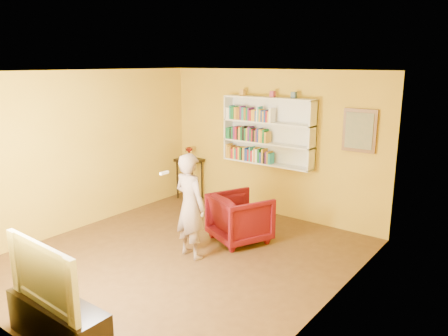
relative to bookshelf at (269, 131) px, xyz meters
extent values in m
cube|color=#482F17|center=(0.00, -2.41, -1.65)|extent=(5.30, 5.80, 0.12)
cube|color=gold|center=(0.00, 0.11, -0.24)|extent=(5.30, 0.04, 2.70)
cube|color=gold|center=(0.00, -4.93, -0.24)|extent=(5.30, 0.04, 2.70)
cube|color=gold|center=(-2.27, -2.41, -0.24)|extent=(0.04, 5.80, 2.70)
cube|color=gold|center=(2.27, -2.41, -0.24)|extent=(0.04, 5.80, 2.70)
cube|color=silver|center=(0.00, -2.41, 1.14)|extent=(5.30, 5.80, 0.06)
cube|color=white|center=(0.00, 0.07, 0.01)|extent=(1.80, 0.03, 1.20)
cube|color=white|center=(-0.89, -0.06, 0.01)|extent=(0.03, 0.28, 1.20)
cube|color=white|center=(0.89, -0.06, 0.01)|extent=(0.03, 0.28, 1.20)
cube|color=white|center=(0.00, -0.06, -0.59)|extent=(1.80, 0.28, 0.03)
cube|color=white|center=(0.00, -0.06, -0.21)|extent=(1.80, 0.28, 0.03)
cube|color=white|center=(0.00, -0.06, 0.17)|extent=(1.80, 0.28, 0.03)
cube|color=white|center=(0.00, -0.06, 0.61)|extent=(1.80, 0.28, 0.03)
cube|color=gold|center=(-0.84, -0.10, -0.45)|extent=(0.04, 0.17, 0.27)
cube|color=gold|center=(-0.79, -0.10, -0.47)|extent=(0.04, 0.17, 0.23)
cube|color=#8D5819|center=(-0.75, -0.11, -0.46)|extent=(0.02, 0.17, 0.25)
cube|color=#AA1A28|center=(-0.71, -0.11, -0.48)|extent=(0.04, 0.17, 0.19)
cube|color=gold|center=(-0.68, -0.10, -0.47)|extent=(0.03, 0.18, 0.23)
cube|color=teal|center=(-0.64, -0.11, -0.48)|extent=(0.03, 0.17, 0.20)
cube|color=#AA1A28|center=(-0.60, -0.12, -0.47)|extent=(0.04, 0.14, 0.23)
cube|color=gold|center=(-0.56, -0.11, -0.46)|extent=(0.03, 0.16, 0.24)
cube|color=#166736|center=(-0.52, -0.10, -0.47)|extent=(0.03, 0.19, 0.23)
cube|color=black|center=(-0.49, -0.10, -0.47)|extent=(0.02, 0.18, 0.22)
cube|color=gold|center=(-0.45, -0.10, -0.46)|extent=(0.04, 0.18, 0.25)
cube|color=#213E9A|center=(-0.41, -0.12, -0.46)|extent=(0.02, 0.14, 0.24)
cube|color=#213E9A|center=(-0.38, -0.12, -0.47)|extent=(0.03, 0.14, 0.23)
cube|color=#AA1A28|center=(-0.34, -0.11, -0.47)|extent=(0.03, 0.15, 0.22)
cube|color=teal|center=(-0.31, -0.10, -0.45)|extent=(0.03, 0.19, 0.27)
cube|color=#AA1A28|center=(-0.27, -0.11, -0.48)|extent=(0.04, 0.15, 0.20)
cube|color=white|center=(-0.23, -0.12, -0.47)|extent=(0.02, 0.14, 0.22)
cube|color=gold|center=(-0.20, -0.10, -0.45)|extent=(0.03, 0.17, 0.27)
cube|color=white|center=(-0.16, -0.12, -0.46)|extent=(0.04, 0.14, 0.25)
cube|color=#166736|center=(-0.12, -0.10, -0.45)|extent=(0.04, 0.19, 0.25)
cube|color=#213E9A|center=(-0.07, -0.10, -0.48)|extent=(0.04, 0.18, 0.20)
cube|color=gold|center=(-0.03, -0.10, -0.45)|extent=(0.03, 0.18, 0.26)
cube|color=black|center=(0.00, -0.11, -0.48)|extent=(0.03, 0.17, 0.20)
cube|color=#5A2673|center=(0.04, -0.11, -0.47)|extent=(0.03, 0.15, 0.23)
cube|color=gold|center=(0.07, -0.10, -0.47)|extent=(0.03, 0.19, 0.23)
cube|color=teal|center=(0.11, -0.11, -0.48)|extent=(0.04, 0.17, 0.20)
cube|color=#166736|center=(-0.84, -0.10, -0.10)|extent=(0.04, 0.19, 0.21)
cube|color=#166736|center=(-0.79, -0.10, -0.09)|extent=(0.04, 0.17, 0.22)
cube|color=black|center=(-0.75, -0.11, -0.10)|extent=(0.03, 0.16, 0.20)
cube|color=#166736|center=(-0.72, -0.12, -0.08)|extent=(0.03, 0.14, 0.23)
cube|color=#5A2673|center=(-0.67, -0.11, -0.08)|extent=(0.04, 0.16, 0.24)
cube|color=#AA1A28|center=(-0.63, -0.10, -0.08)|extent=(0.04, 0.17, 0.24)
cube|color=black|center=(-0.59, -0.11, -0.10)|extent=(0.03, 0.16, 0.21)
cube|color=gold|center=(-0.55, -0.11, -0.08)|extent=(0.04, 0.16, 0.24)
cube|color=#166736|center=(-0.51, -0.11, -0.08)|extent=(0.03, 0.16, 0.25)
cube|color=black|center=(-0.46, -0.12, -0.07)|extent=(0.04, 0.14, 0.27)
cube|color=#166736|center=(-0.42, -0.10, -0.08)|extent=(0.03, 0.17, 0.24)
cube|color=gold|center=(-0.38, -0.10, -0.08)|extent=(0.03, 0.18, 0.24)
cube|color=#5A2673|center=(-0.34, -0.10, -0.07)|extent=(0.04, 0.17, 0.27)
cube|color=#166736|center=(-0.30, -0.11, -0.08)|extent=(0.03, 0.17, 0.24)
cube|color=#AA1A28|center=(-0.27, -0.12, -0.08)|extent=(0.03, 0.15, 0.23)
cube|color=black|center=(-0.23, -0.09, -0.09)|extent=(0.04, 0.19, 0.22)
cube|color=#8D5819|center=(-0.19, -0.10, -0.09)|extent=(0.02, 0.18, 0.21)
cube|color=#5A2673|center=(-0.17, -0.11, -0.08)|extent=(0.02, 0.17, 0.25)
cube|color=#213E9A|center=(-0.14, -0.10, -0.07)|extent=(0.03, 0.18, 0.25)
cube|color=gold|center=(-0.10, -0.10, -0.08)|extent=(0.04, 0.18, 0.24)
cube|color=gold|center=(-0.06, -0.12, -0.09)|extent=(0.03, 0.14, 0.23)
cube|color=#166736|center=(-0.02, -0.10, -0.08)|extent=(0.03, 0.17, 0.24)
cube|color=gold|center=(0.02, -0.10, -0.10)|extent=(0.04, 0.18, 0.20)
cube|color=white|center=(-0.85, -0.11, 0.29)|extent=(0.03, 0.16, 0.22)
cube|color=white|center=(-0.81, -0.10, 0.28)|extent=(0.04, 0.19, 0.20)
cube|color=teal|center=(-0.77, -0.11, 0.31)|extent=(0.03, 0.15, 0.25)
cube|color=#166736|center=(-0.73, -0.12, 0.29)|extent=(0.03, 0.15, 0.22)
cube|color=#166736|center=(-0.70, -0.11, 0.30)|extent=(0.04, 0.16, 0.24)
cube|color=gold|center=(-0.65, -0.10, 0.29)|extent=(0.04, 0.19, 0.23)
cube|color=#8D5819|center=(-0.61, -0.10, 0.29)|extent=(0.04, 0.18, 0.22)
cube|color=#8D5819|center=(-0.56, -0.11, 0.30)|extent=(0.04, 0.16, 0.24)
cube|color=#5A2673|center=(-0.52, -0.11, 0.31)|extent=(0.04, 0.15, 0.26)
cube|color=teal|center=(-0.48, -0.11, 0.30)|extent=(0.04, 0.15, 0.23)
cube|color=#8D5819|center=(-0.43, -0.10, 0.29)|extent=(0.04, 0.17, 0.23)
cube|color=#166736|center=(-0.39, -0.12, 0.29)|extent=(0.03, 0.15, 0.23)
cube|color=#5A2673|center=(-0.35, -0.10, 0.30)|extent=(0.03, 0.18, 0.24)
cube|color=#AA1A28|center=(-0.31, -0.09, 0.28)|extent=(0.04, 0.19, 0.19)
cube|color=gold|center=(-0.26, -0.10, 0.28)|extent=(0.04, 0.17, 0.20)
cube|color=gold|center=(-0.22, -0.11, 0.29)|extent=(0.03, 0.16, 0.21)
cube|color=#213E9A|center=(-0.20, -0.11, 0.28)|extent=(0.02, 0.17, 0.19)
cube|color=white|center=(-0.17, -0.10, 0.30)|extent=(0.03, 0.17, 0.24)
cube|color=teal|center=(-0.14, -0.12, 0.31)|extent=(0.02, 0.14, 0.27)
cube|color=gold|center=(-0.10, -0.11, 0.29)|extent=(0.04, 0.15, 0.22)
cube|color=#213E9A|center=(-0.07, -0.12, 0.28)|extent=(0.03, 0.14, 0.21)
cube|color=gold|center=(-0.03, -0.11, 0.28)|extent=(0.03, 0.15, 0.19)
cube|color=#213E9A|center=(0.00, -0.10, 0.29)|extent=(0.03, 0.18, 0.22)
cube|color=#AA1A28|center=(0.04, -0.10, 0.28)|extent=(0.03, 0.18, 0.21)
cube|color=gold|center=(0.07, -0.11, 0.28)|extent=(0.03, 0.16, 0.20)
cube|color=white|center=(0.11, -0.10, 0.31)|extent=(0.04, 0.18, 0.25)
cube|color=#BE8C36|center=(-0.56, -0.06, 0.68)|extent=(0.08, 0.08, 0.12)
cube|color=#AC3957|center=(0.08, -0.06, 0.67)|extent=(0.08, 0.08, 0.11)
cube|color=#435C70|center=(0.50, -0.06, 0.68)|extent=(0.08, 0.08, 0.11)
cube|color=brown|center=(1.65, 0.06, 0.16)|extent=(0.55, 0.04, 0.70)
cube|color=gray|center=(1.65, 0.03, 0.16)|extent=(0.45, 0.02, 0.58)
cylinder|color=black|center=(-2.04, -0.31, -1.20)|extent=(0.04, 0.04, 0.80)
cylinder|color=black|center=(-1.63, -0.31, -1.20)|extent=(0.04, 0.04, 0.80)
cylinder|color=black|center=(-2.04, -0.01, -1.20)|extent=(0.04, 0.04, 0.80)
cylinder|color=black|center=(-1.63, -0.01, -1.20)|extent=(0.04, 0.04, 0.80)
cube|color=black|center=(-1.83, -0.16, -0.77)|extent=(0.52, 0.40, 0.06)
cylinder|color=maroon|center=(-1.83, -0.16, -0.73)|extent=(0.11, 0.11, 0.02)
cylinder|color=maroon|center=(-1.83, -0.16, -0.65)|extent=(0.03, 0.03, 0.14)
ellipsoid|color=maroon|center=(-1.83, -0.16, -0.53)|extent=(0.15, 0.15, 0.10)
cylinder|color=#FFE9AE|center=(-1.76, -0.16, -0.54)|extent=(0.01, 0.01, 0.11)
cylinder|color=#FFE9AE|center=(-1.77, -0.12, -0.54)|extent=(0.01, 0.01, 0.11)
cylinder|color=#FFE9AE|center=(-1.80, -0.09, -0.54)|extent=(0.01, 0.01, 0.11)
cylinder|color=#FFE9AE|center=(-1.84, -0.09, -0.54)|extent=(0.01, 0.01, 0.11)
cylinder|color=#FFE9AE|center=(-1.88, -0.10, -0.54)|extent=(0.01, 0.01, 0.11)
cylinder|color=#FFE9AE|center=(-1.90, -0.14, -0.54)|extent=(0.01, 0.01, 0.11)
cylinder|color=#FFE9AE|center=(-1.90, -0.18, -0.54)|extent=(0.01, 0.01, 0.11)
cylinder|color=#FFE9AE|center=(-1.88, -0.22, -0.54)|extent=(0.01, 0.01, 0.11)
cylinder|color=#FFE9AE|center=(-1.84, -0.23, -0.54)|extent=(0.01, 0.01, 0.11)
cylinder|color=#FFE9AE|center=(-1.80, -0.23, -0.54)|extent=(0.01, 0.01, 0.11)
cylinder|color=#FFE9AE|center=(-1.77, -0.20, -0.54)|extent=(0.01, 0.01, 0.11)
imported|color=#46050E|center=(0.32, -1.37, -1.21)|extent=(1.10, 1.12, 0.78)
imported|color=#7B655A|center=(0.08, -2.29, -0.81)|extent=(0.62, 0.46, 1.57)
cube|color=white|center=(-0.17, -2.55, -0.29)|extent=(0.04, 0.15, 0.04)
cube|color=black|center=(0.35, -4.66, -1.36)|extent=(1.29, 0.39, 0.46)
imported|color=black|center=(0.35, -4.66, -0.80)|extent=(1.18, 0.19, 0.68)
camera|label=1|loc=(4.11, -6.80, 1.23)|focal=35.00mm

